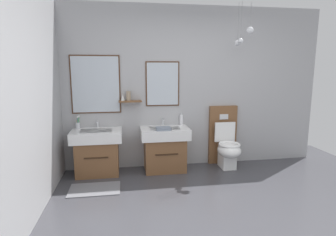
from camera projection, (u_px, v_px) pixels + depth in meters
ground_plane at (235, 230)px, 2.95m from camera, size 5.60×5.36×0.10m
wall_back at (190, 88)px, 4.67m from camera, size 4.40×0.50×2.61m
wall_left at (3, 107)px, 2.37m from camera, size 0.12×4.16×2.61m
bath_mat at (95, 189)px, 3.80m from camera, size 0.68×0.44×0.01m
vanity_sink_left at (97, 151)px, 4.33m from camera, size 0.76×0.51×0.70m
tap_on_left_sink at (97, 123)px, 4.44m from camera, size 0.03×0.13×0.11m
vanity_sink_right at (165, 148)px, 4.49m from camera, size 0.76×0.51×0.70m
tap_on_right_sink at (163, 121)px, 4.60m from camera, size 0.03×0.13×0.11m
toilet at (226, 144)px, 4.67m from camera, size 0.48×0.62×1.00m
toothbrush_cup at (78, 125)px, 4.38m from camera, size 0.07×0.07×0.21m
soap_dispenser at (181, 120)px, 4.65m from camera, size 0.06×0.06×0.21m
folded_hand_towel at (163, 129)px, 4.27m from camera, size 0.22×0.16×0.04m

